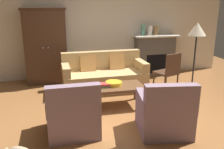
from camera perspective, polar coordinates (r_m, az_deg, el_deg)
ground_plane at (r=4.60m, az=2.63°, el=-8.82°), size 9.60×9.60×0.00m
back_wall at (r=6.68m, az=-3.16°, el=11.54°), size 7.20×0.10×2.80m
fireplace at (r=6.99m, az=9.97°, el=4.64°), size 1.26×0.48×1.12m
armoire at (r=6.32m, az=-15.26°, el=6.48°), size 1.06×0.57×1.87m
couch at (r=5.70m, az=-1.90°, el=-0.38°), size 1.94×0.90×0.86m
coffee_table at (r=4.72m, az=0.72°, el=-3.32°), size 1.10×0.60×0.42m
fruit_bowl at (r=4.73m, az=0.43°, el=-2.10°), size 0.32×0.32×0.07m
book_stack at (r=4.64m, az=-2.07°, el=-2.52°), size 0.26×0.19×0.07m
mantel_vase_jade at (r=6.73m, az=7.29°, el=10.37°), size 0.12×0.12×0.30m
mantel_vase_cream at (r=6.80m, az=8.89°, el=10.20°), size 0.12×0.12×0.26m
mantel_vase_bronze at (r=6.87m, az=10.31°, el=10.14°), size 0.14×0.14×0.25m
armchair_near_left at (r=3.81m, az=-9.15°, el=-9.35°), size 0.79×0.79×0.88m
armchair_near_right at (r=3.88m, az=12.23°, el=-9.08°), size 0.88×0.88×0.88m
side_chair_wooden at (r=5.62m, az=13.27°, el=1.02°), size 0.57×0.57×0.90m
floor_lamp at (r=5.25m, az=19.31°, el=9.07°), size 0.36×0.36×1.59m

